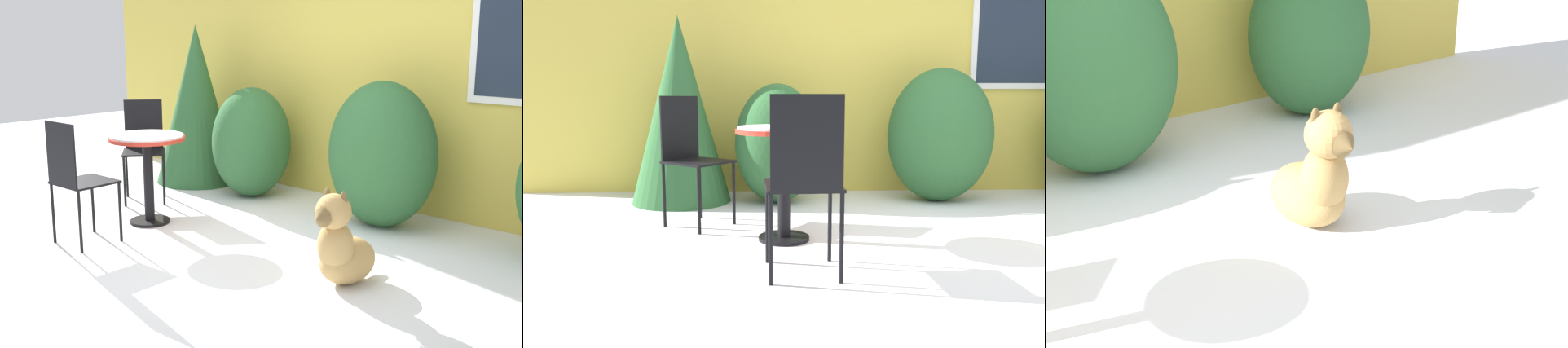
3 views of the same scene
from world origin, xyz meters
TOP-DOWN VIEW (x-y plane):
  - ground_plane at (0.00, 0.00)m, footprint 16.00×16.00m
  - house_wall at (0.06, 2.20)m, footprint 8.00×0.10m
  - shrub_left at (-1.07, 1.59)m, footprint 0.79×0.82m
  - shrub_middle at (0.48, 1.60)m, footprint 0.99×0.75m
  - evergreen_bush at (-1.97, 1.66)m, footprint 0.93×0.93m
  - patio_table at (-1.05, 0.28)m, footprint 0.66×0.66m
  - patio_chair_near_table at (-1.75, 0.76)m, footprint 0.58×0.58m
  - patio_chair_far_side at (-0.97, -0.47)m, footprint 0.43×0.43m
  - dog at (1.05, 0.27)m, footprint 0.33×0.68m

SIDE VIEW (x-z plane):
  - ground_plane at x=0.00m, z-range 0.00..0.00m
  - dog at x=1.05m, z-range -0.08..0.59m
  - shrub_left at x=-1.07m, z-range 0.00..1.11m
  - patio_chair_near_table at x=-1.75m, z-range 0.06..1.05m
  - patio_chair_far_side at x=-0.97m, z-range 0.06..1.05m
  - patio_table at x=-1.05m, z-range 0.21..1.00m
  - shrub_middle at x=0.48m, z-range 0.00..1.26m
  - evergreen_bush at x=-1.97m, z-range 0.00..1.73m
  - house_wall at x=0.06m, z-range 0.00..3.30m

